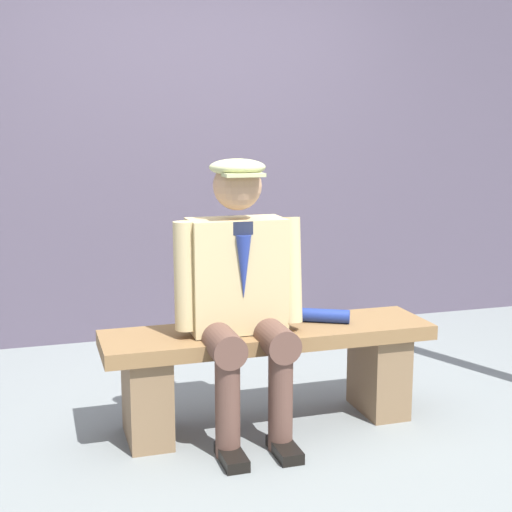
% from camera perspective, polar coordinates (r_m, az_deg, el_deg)
% --- Properties ---
extents(ground_plane, '(30.00, 30.00, 0.00)m').
position_cam_1_polar(ground_plane, '(3.63, 0.97, -13.01)').
color(ground_plane, slate).
extents(bench, '(1.58, 0.41, 0.48)m').
position_cam_1_polar(bench, '(3.52, 0.98, -8.28)').
color(bench, brown).
rests_on(bench, ground).
extents(seated_man, '(0.61, 0.58, 1.28)m').
position_cam_1_polar(seated_man, '(3.31, -1.21, -2.37)').
color(seated_man, tan).
rests_on(seated_man, ground).
extents(rolled_magazine, '(0.24, 0.17, 0.07)m').
position_cam_1_polar(rolled_magazine, '(3.57, 5.40, -4.67)').
color(rolled_magazine, navy).
rests_on(rolled_magazine, bench).
extents(stadium_wall, '(12.00, 0.24, 2.54)m').
position_cam_1_polar(stadium_wall, '(5.05, -5.31, 8.32)').
color(stadium_wall, '#4F4758').
rests_on(stadium_wall, ground).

